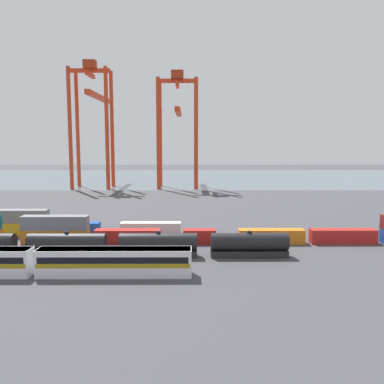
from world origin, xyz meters
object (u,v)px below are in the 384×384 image
shipping_container_4 (128,236)px  shipping_container_15 (151,229)px  shipping_container_2 (56,237)px  shipping_container_14 (85,229)px  passenger_train (34,261)px  shipping_container_6 (271,236)px  freight_tank_row (113,245)px  gantry_crane_west (93,111)px  gantry_crane_central (178,119)px

shipping_container_4 → shipping_container_15: size_ratio=1.00×
shipping_container_2 → shipping_container_15: size_ratio=1.00×
shipping_container_4 → shipping_container_14: size_ratio=2.00×
shipping_container_4 → passenger_train: bearing=-119.2°
shipping_container_14 → shipping_container_2: bearing=-118.5°
shipping_container_4 → shipping_container_15: same height
shipping_container_2 → shipping_container_6: bearing=0.0°
shipping_container_14 → freight_tank_row: bearing=-61.2°
gantry_crane_west → shipping_container_6: bearing=-60.5°
passenger_train → shipping_container_4: passenger_train is taller
passenger_train → gantry_crane_central: 117.39m
shipping_container_14 → shipping_container_15: same height
shipping_container_4 → shipping_container_15: (3.65, 6.70, 0.00)m
freight_tank_row → gantry_crane_west: 111.51m
passenger_train → shipping_container_2: bearing=99.2°
freight_tank_row → shipping_container_14: (-8.54, 15.57, -0.71)m
freight_tank_row → shipping_container_14: 17.78m
shipping_container_6 → gantry_crane_west: 113.73m
shipping_container_2 → shipping_container_15: 18.22m
passenger_train → gantry_crane_central: size_ratio=0.95×
gantry_crane_west → shipping_container_4: bearing=-73.9°
shipping_container_6 → shipping_container_2: bearing=180.0°
passenger_train → gantry_crane_west: size_ratio=0.88×
passenger_train → freight_tank_row: size_ratio=0.77×
freight_tank_row → gantry_crane_west: bearing=104.2°
shipping_container_14 → shipping_container_4: bearing=-34.8°
freight_tank_row → shipping_container_6: 29.10m
shipping_container_4 → shipping_container_2: bearing=180.0°
shipping_container_6 → gantry_crane_west: size_ratio=0.24×
passenger_train → gantry_crane_central: (16.98, 113.36, 25.34)m
shipping_container_6 → shipping_container_14: size_ratio=2.00×
shipping_container_4 → gantry_crane_central: bearing=86.0°
passenger_train → freight_tank_row: freight_tank_row is taller
shipping_container_15 → gantry_crane_west: size_ratio=0.24×
shipping_container_15 → freight_tank_row: bearing=-107.0°
gantry_crane_west → shipping_container_15: bearing=-70.6°
shipping_container_15 → gantry_crane_central: gantry_crane_central is taller
shipping_container_4 → gantry_crane_west: 103.74m
freight_tank_row → shipping_container_14: bearing=118.8°
passenger_train → shipping_container_6: 41.28m
shipping_container_4 → shipping_container_6: bearing=0.0°
shipping_container_2 → shipping_container_14: 7.62m
shipping_container_4 → gantry_crane_central: size_ratio=0.26×
passenger_train → gantry_crane_west: (-17.26, 114.06, 28.49)m
freight_tank_row → shipping_container_2: size_ratio=4.73×
freight_tank_row → shipping_container_4: freight_tank_row is taller
shipping_container_14 → gantry_crane_west: (-17.93, 88.90, 29.33)m
freight_tank_row → shipping_container_4: (1.11, 8.87, -0.71)m
freight_tank_row → shipping_container_2: (-12.18, 8.87, -0.71)m
shipping_container_14 → gantry_crane_central: (16.32, 88.21, 26.18)m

